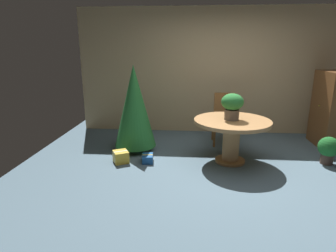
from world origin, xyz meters
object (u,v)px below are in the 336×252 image
object	(u,v)px
wooden_chair_far	(225,116)
potted_plant	(328,149)
flower_vase	(232,104)
holiday_tree	(134,106)
gift_box_blue	(148,158)
round_dining_table	(232,131)
wooden_cabinet	(332,110)
gift_box_gold	(121,157)

from	to	relation	value
wooden_chair_far	potted_plant	size ratio (longest dim) A/B	2.15
flower_vase	holiday_tree	distance (m)	1.68
flower_vase	gift_box_blue	xyz separation A→B (m)	(-1.32, -0.13, -0.89)
flower_vase	gift_box_blue	world-z (taller)	flower_vase
round_dining_table	potted_plant	bearing A→B (deg)	1.76
wooden_chair_far	gift_box_blue	size ratio (longest dim) A/B	3.73
round_dining_table	wooden_cabinet	world-z (taller)	wooden_cabinet
gift_box_gold	round_dining_table	bearing A→B (deg)	5.69
potted_plant	gift_box_blue	bearing A→B (deg)	-176.57
round_dining_table	wooden_chair_far	distance (m)	0.99
round_dining_table	gift_box_blue	distance (m)	1.42
round_dining_table	holiday_tree	world-z (taller)	holiday_tree
holiday_tree	wooden_cabinet	xyz separation A→B (m)	(3.57, 0.55, -0.11)
holiday_tree	potted_plant	distance (m)	3.23
potted_plant	holiday_tree	bearing A→B (deg)	173.38
wooden_chair_far	wooden_cabinet	world-z (taller)	wooden_cabinet
gift_box_blue	holiday_tree	bearing A→B (deg)	119.26
gift_box_gold	wooden_cabinet	world-z (taller)	wooden_cabinet
round_dining_table	gift_box_blue	bearing A→B (deg)	-174.66
holiday_tree	wooden_cabinet	size ratio (longest dim) A/B	1.10
gift_box_blue	gift_box_gold	distance (m)	0.43
wooden_chair_far	holiday_tree	distance (m)	1.75
potted_plant	round_dining_table	bearing A→B (deg)	-178.24
gift_box_gold	wooden_cabinet	bearing A→B (deg)	17.14
flower_vase	wooden_cabinet	world-z (taller)	wooden_cabinet
holiday_tree	gift_box_gold	world-z (taller)	holiday_tree
gift_box_blue	potted_plant	world-z (taller)	potted_plant
round_dining_table	gift_box_gold	bearing A→B (deg)	-174.31
holiday_tree	potted_plant	world-z (taller)	holiday_tree
flower_vase	wooden_cabinet	bearing A→B (deg)	26.19
gift_box_gold	wooden_cabinet	distance (m)	3.92
flower_vase	holiday_tree	world-z (taller)	holiday_tree
wooden_chair_far	gift_box_gold	distance (m)	2.16
gift_box_gold	wooden_cabinet	size ratio (longest dim) A/B	0.22
holiday_tree	gift_box_gold	xyz separation A→B (m)	(-0.13, -0.59, -0.71)
holiday_tree	wooden_chair_far	bearing A→B (deg)	19.39
wooden_chair_far	gift_box_gold	size ratio (longest dim) A/B	3.09
holiday_tree	round_dining_table	bearing A→B (deg)	-14.22
wooden_chair_far	round_dining_table	bearing A→B (deg)	-90.00
holiday_tree	gift_box_gold	bearing A→B (deg)	-102.10
wooden_chair_far	gift_box_gold	bearing A→B (deg)	-146.51
gift_box_gold	wooden_chair_far	bearing A→B (deg)	33.49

